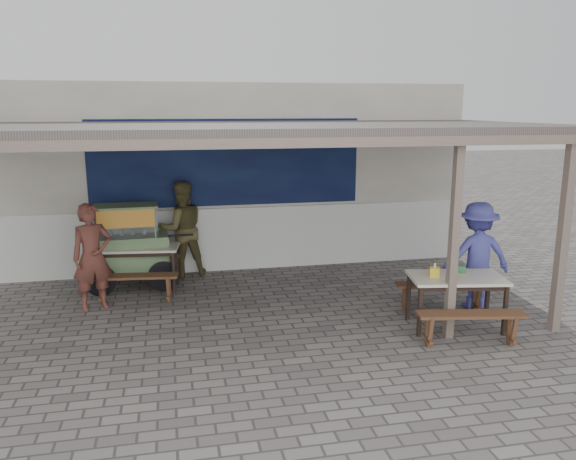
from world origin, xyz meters
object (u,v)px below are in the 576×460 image
(vendor_cart, at_px, (130,243))
(patron_right_table, at_px, (477,255))
(bench_right_wall, at_px, (441,290))
(patron_wall_side, at_px, (182,229))
(bench_left_wall, at_px, (148,260))
(tissue_box, at_px, (435,272))
(condiment_bowl, at_px, (128,245))
(bench_right_street, at_px, (471,321))
(patron_street_side, at_px, (92,257))
(table_left, at_px, (141,251))
(bench_left_street, at_px, (135,282))
(condiment_jar, at_px, (167,243))
(table_right, at_px, (456,282))
(donation_box, at_px, (459,269))

(vendor_cart, relative_size, patron_right_table, 1.09)
(bench_right_wall, distance_m, patron_wall_side, 4.70)
(bench_left_wall, distance_m, tissue_box, 5.19)
(bench_right_wall, relative_size, condiment_bowl, 6.67)
(bench_right_street, height_order, bench_right_wall, same)
(patron_street_side, distance_m, tissue_box, 5.07)
(table_left, relative_size, bench_left_wall, 0.96)
(bench_left_street, relative_size, tissue_box, 10.55)
(patron_right_table, height_order, tissue_box, patron_right_table)
(bench_right_street, relative_size, patron_right_table, 0.86)
(bench_right_wall, bearing_deg, condiment_jar, 162.83)
(tissue_box, distance_m, condiment_jar, 4.49)
(bench_left_street, bearing_deg, bench_right_street, -24.27)
(tissue_box, bearing_deg, table_right, -11.68)
(bench_left_wall, relative_size, bench_right_street, 0.97)
(table_right, bearing_deg, patron_wall_side, 147.58)
(patron_right_table, xyz_separation_m, tissue_box, (-1.03, -0.66, -0.01))
(table_left, xyz_separation_m, table_right, (4.39, -2.68, 0.00))
(vendor_cart, distance_m, tissue_box, 5.07)
(bench_right_street, height_order, patron_right_table, patron_right_table)
(bench_left_wall, height_order, bench_right_wall, same)
(condiment_jar, bearing_deg, bench_right_street, -40.82)
(patron_street_side, xyz_separation_m, patron_right_table, (5.78, -1.12, 0.00))
(patron_right_table, bearing_deg, donation_box, 48.54)
(bench_left_street, xyz_separation_m, tissue_box, (4.16, -1.95, 0.48))
(table_right, relative_size, condiment_bowl, 6.58)
(table_left, relative_size, patron_right_table, 0.80)
(bench_right_street, xyz_separation_m, donation_box, (0.24, 0.79, 0.47))
(bench_right_wall, height_order, patron_street_side, patron_street_side)
(bench_left_wall, bearing_deg, tissue_box, -32.50)
(patron_street_side, xyz_separation_m, condiment_bowl, (0.46, 0.90, -0.05))
(vendor_cart, relative_size, patron_wall_side, 1.03)
(bench_left_street, height_order, condiment_jar, condiment_jar)
(tissue_box, distance_m, condiment_bowl, 5.06)
(bench_right_street, height_order, patron_wall_side, patron_wall_side)
(patron_street_side, bearing_deg, tissue_box, -40.83)
(bench_right_wall, bearing_deg, condiment_bowl, 165.55)
(table_left, distance_m, patron_right_table, 5.47)
(bench_left_wall, bearing_deg, patron_street_side, -109.84)
(table_left, height_order, condiment_bowl, condiment_bowl)
(bench_right_street, bearing_deg, condiment_bowl, 152.99)
(patron_street_side, bearing_deg, table_left, 30.74)
(table_right, relative_size, vendor_cart, 0.77)
(condiment_jar, bearing_deg, patron_street_side, -142.66)
(bench_left_street, distance_m, patron_wall_side, 1.65)
(condiment_jar, bearing_deg, patron_wall_side, 67.71)
(bench_left_street, height_order, patron_wall_side, patron_wall_side)
(vendor_cart, xyz_separation_m, tissue_box, (4.26, -2.74, 0.03))
(condiment_bowl, bearing_deg, bench_right_street, -36.92)
(bench_right_street, xyz_separation_m, patron_wall_side, (-3.57, 3.97, 0.55))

